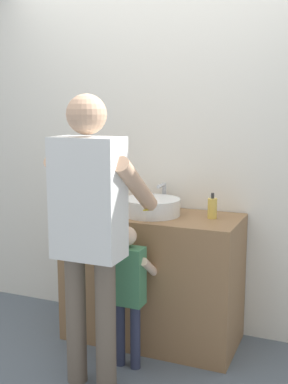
{
  "coord_description": "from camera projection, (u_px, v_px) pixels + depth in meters",
  "views": [
    {
      "loc": [
        1.15,
        -2.62,
        1.58
      ],
      "look_at": [
        0.0,
        0.15,
        1.05
      ],
      "focal_mm": 45.32,
      "sensor_mm": 36.0,
      "label": 1
    }
  ],
  "objects": [
    {
      "name": "vanity_cabinet",
      "position": [
        152.0,
        277.0,
        3.29
      ],
      "size": [
        1.16,
        0.54,
        0.88
      ],
      "primitive_type": "cube",
      "color": "olive",
      "rests_on": "ground"
    },
    {
      "name": "faucet",
      "position": [
        164.0,
        197.0,
        3.39
      ],
      "size": [
        0.18,
        0.14,
        0.18
      ],
      "color": "#B7BABF",
      "rests_on": "vanity_cabinet"
    },
    {
      "name": "toothbrush_cup",
      "position": [
        105.0,
        204.0,
        3.3
      ],
      "size": [
        0.07,
        0.07,
        0.21
      ],
      "color": "silver",
      "rests_on": "vanity_cabinet"
    },
    {
      "name": "sink_basin",
      "position": [
        152.0,
        207.0,
        3.19
      ],
      "size": [
        0.38,
        0.38,
        0.11
      ],
      "color": "silver",
      "rests_on": "vanity_cabinet"
    },
    {
      "name": "soap_bottle",
      "position": [
        212.0,
        208.0,
        3.09
      ],
      "size": [
        0.06,
        0.06,
        0.17
      ],
      "color": "gold",
      "rests_on": "vanity_cabinet"
    },
    {
      "name": "adult_parent",
      "position": [
        90.0,
        216.0,
        2.65
      ],
      "size": [
        0.51,
        0.54,
        1.65
      ],
      "color": "#6B5B4C",
      "rests_on": "ground"
    },
    {
      "name": "back_wall",
      "position": [
        169.0,
        140.0,
        3.43
      ],
      "size": [
        4.4,
        0.08,
        2.7
      ],
      "color": "silver",
      "rests_on": "ground"
    },
    {
      "name": "child_toddler",
      "position": [
        128.0,
        284.0,
        2.91
      ],
      "size": [
        0.27,
        0.27,
        0.89
      ],
      "color": "#2D334C",
      "rests_on": "ground"
    },
    {
      "name": "ground_plane",
      "position": [
        135.0,
        358.0,
        3.1
      ],
      "size": [
        14.0,
        14.0,
        0.0
      ],
      "primitive_type": "plane",
      "color": "slate"
    }
  ]
}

